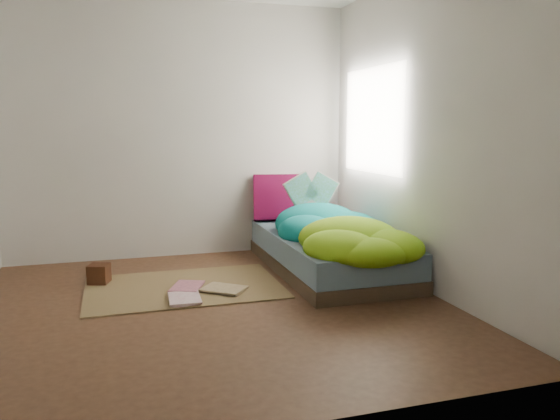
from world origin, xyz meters
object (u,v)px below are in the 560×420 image
object	(u,v)px
bed	(328,253)
wooden_box	(99,274)
floor_book_a	(169,300)
pillow_magenta	(276,198)
open_book	(312,180)
floor_book_b	(173,287)

from	to	relation	value
bed	wooden_box	bearing A→B (deg)	175.81
wooden_box	floor_book_a	distance (m)	0.86
bed	pillow_magenta	xyz separation A→B (m)	(-0.24, 0.90, 0.41)
bed	wooden_box	size ratio (longest dim) A/B	12.35
wooden_box	floor_book_a	bearing A→B (deg)	-52.78
open_book	floor_book_a	bearing A→B (deg)	-143.48
wooden_box	pillow_magenta	bearing A→B (deg)	22.54
floor_book_a	wooden_box	bearing A→B (deg)	129.87
pillow_magenta	wooden_box	bearing A→B (deg)	-144.98
floor_book_a	floor_book_b	size ratio (longest dim) A/B	1.04
bed	floor_book_a	size ratio (longest dim) A/B	6.05
bed	wooden_box	world-z (taller)	bed
pillow_magenta	floor_book_b	size ratio (longest dim) A/B	1.53
floor_book_a	bed	bearing A→B (deg)	21.88
bed	wooden_box	xyz separation A→B (m)	(-2.05, 0.15, -0.08)
open_book	floor_book_a	xyz separation A→B (m)	(-1.53, -0.97, -0.79)
floor_book_b	pillow_magenta	bearing A→B (deg)	64.27
pillow_magenta	bed	bearing A→B (deg)	-62.84
wooden_box	floor_book_a	size ratio (longest dim) A/B	0.49
open_book	bed	bearing A→B (deg)	-84.83
open_book	wooden_box	world-z (taller)	open_book
floor_book_b	floor_book_a	bearing A→B (deg)	-79.51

